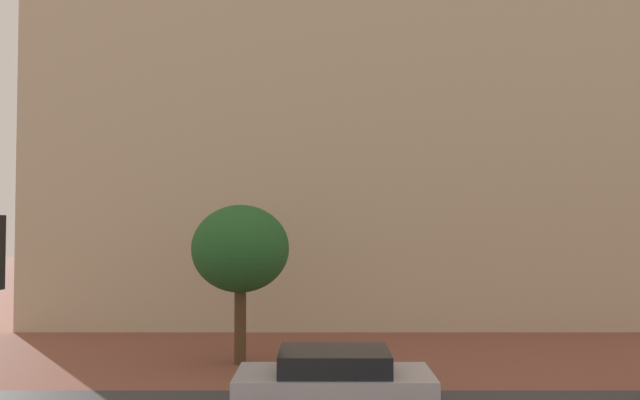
% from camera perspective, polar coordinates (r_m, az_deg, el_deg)
% --- Properties ---
extents(landmark_building, '(28.44, 15.36, 30.76)m').
position_cam_1_polar(landmark_building, '(31.24, 4.16, 7.02)').
color(landmark_building, beige).
rests_on(landmark_building, ground_plane).
extents(car_silver, '(4.29, 2.07, 1.48)m').
position_cam_1_polar(car_silver, '(13.81, 1.51, -17.04)').
color(car_silver, '#B2B2BC').
rests_on(car_silver, ground_plane).
extents(tree_curb_far, '(2.94, 2.94, 4.79)m').
position_cam_1_polar(tree_curb_far, '(18.49, -7.34, -4.64)').
color(tree_curb_far, '#4C3823').
rests_on(tree_curb_far, ground_plane).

